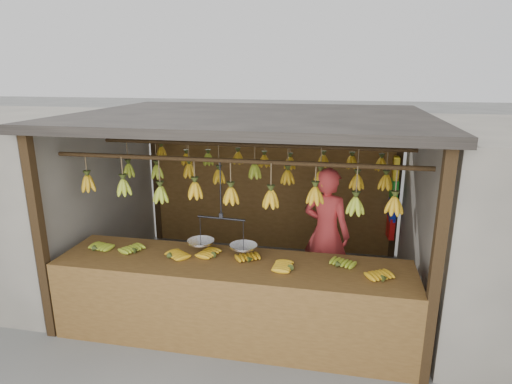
# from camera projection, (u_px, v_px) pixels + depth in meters

# --- Properties ---
(ground) EXTENTS (80.00, 80.00, 0.00)m
(ground) POSITION_uv_depth(u_px,v_px,m) (252.00, 288.00, 5.93)
(ground) COLOR #5B5B57
(stall) EXTENTS (4.30, 3.30, 2.40)m
(stall) POSITION_uv_depth(u_px,v_px,m) (256.00, 143.00, 5.70)
(stall) COLOR black
(stall) RESTS_ON ground
(neighbor_left) EXTENTS (3.00, 3.00, 2.30)m
(neighbor_left) POSITION_uv_depth(u_px,v_px,m) (13.00, 194.00, 6.29)
(neighbor_left) COLOR slate
(neighbor_left) RESTS_ON ground
(counter) EXTENTS (3.88, 0.88, 0.96)m
(counter) POSITION_uv_depth(u_px,v_px,m) (229.00, 283.00, 4.56)
(counter) COLOR brown
(counter) RESTS_ON ground
(hanging_bananas) EXTENTS (3.55, 2.24, 0.37)m
(hanging_bananas) POSITION_uv_depth(u_px,v_px,m) (252.00, 175.00, 5.49)
(hanging_bananas) COLOR #C18C14
(hanging_bananas) RESTS_ON ground
(balance_scale) EXTENTS (0.79, 0.33, 0.95)m
(balance_scale) POSITION_uv_depth(u_px,v_px,m) (222.00, 240.00, 4.71)
(balance_scale) COLOR black
(balance_scale) RESTS_ON ground
(vendor) EXTENTS (0.75, 0.64, 1.75)m
(vendor) POSITION_uv_depth(u_px,v_px,m) (326.00, 233.00, 5.53)
(vendor) COLOR #BF3333
(vendor) RESTS_ON ground
(bag_bundles) EXTENTS (0.08, 0.26, 1.29)m
(bag_bundles) POSITION_uv_depth(u_px,v_px,m) (393.00, 199.00, 6.56)
(bag_bundles) COLOR yellow
(bag_bundles) RESTS_ON ground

